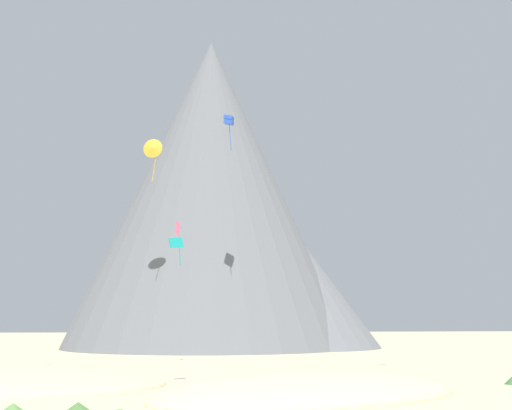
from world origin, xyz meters
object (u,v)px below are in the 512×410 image
(kite_teal_low, at_px, (176,243))
(kite_blue_high, at_px, (229,120))
(kite_gold_high, at_px, (153,148))
(rock_massif, at_px, (222,205))
(bush_low_patch, at_px, (78,406))
(kite_rainbow_mid, at_px, (178,235))
(bush_ridge_crest, at_px, (13,409))

(kite_teal_low, height_order, kite_blue_high, kite_blue_high)
(kite_gold_high, height_order, kite_blue_high, kite_blue_high)
(rock_massif, distance_m, kite_teal_low, 61.38)
(kite_gold_high, bearing_deg, kite_teal_low, -69.34)
(rock_massif, xyz_separation_m, kite_blue_high, (-1.10, -25.19, 6.77))
(bush_low_patch, relative_size, kite_rainbow_mid, 0.25)
(rock_massif, height_order, kite_teal_low, rock_massif)
(bush_low_patch, height_order, kite_rainbow_mid, kite_rainbow_mid)
(bush_low_patch, distance_m, kite_blue_high, 56.69)
(kite_rainbow_mid, height_order, kite_teal_low, kite_rainbow_mid)
(bush_low_patch, bearing_deg, kite_blue_high, 76.08)
(bush_ridge_crest, relative_size, kite_teal_low, 1.37)
(rock_massif, relative_size, kite_rainbow_mid, 11.81)
(bush_ridge_crest, xyz_separation_m, bush_low_patch, (2.92, 1.35, -0.07))
(kite_blue_high, bearing_deg, rock_massif, 16.72)
(kite_rainbow_mid, bearing_deg, rock_massif, -97.07)
(rock_massif, distance_m, kite_gold_high, 24.96)
(bush_ridge_crest, xyz_separation_m, rock_massif, (15.69, 73.61, 22.52))
(kite_rainbow_mid, bearing_deg, bush_ridge_crest, 81.74)
(bush_ridge_crest, relative_size, kite_rainbow_mid, 0.33)
(bush_ridge_crest, height_order, bush_low_patch, bush_ridge_crest)
(bush_low_patch, xyz_separation_m, kite_teal_low, (4.94, 12.73, 9.82))
(bush_low_patch, height_order, rock_massif, rock_massif)
(bush_low_patch, relative_size, kite_blue_high, 0.25)
(bush_low_patch, relative_size, kite_gold_high, 0.21)
(bush_ridge_crest, xyz_separation_m, kite_gold_high, (4.94, 51.36, 26.05))
(kite_rainbow_mid, relative_size, kite_teal_low, 4.13)
(bush_ridge_crest, height_order, kite_blue_high, kite_blue_high)
(kite_gold_high, relative_size, kite_rainbow_mid, 1.20)
(bush_ridge_crest, distance_m, rock_massif, 78.56)
(bush_low_patch, distance_m, kite_rainbow_mid, 38.38)
(bush_ridge_crest, relative_size, rock_massif, 0.03)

